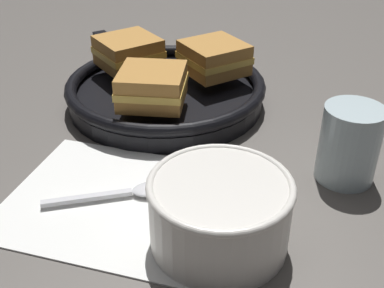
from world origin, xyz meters
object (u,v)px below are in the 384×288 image
Objects in this scene: spoon at (135,191)px; sandwich_near_right at (128,52)px; sandwich_far_left at (152,86)px; sandwich_near_left at (214,58)px; soup_bowl at (220,209)px; drinking_glass at (349,144)px; skillet at (165,90)px.

sandwich_near_right reaches higher than spoon.
sandwich_far_left is at bearing 73.16° from spoon.
sandwich_far_left is at bearing -112.57° from sandwich_near_left.
sandwich_far_left reaches higher than spoon.
spoon is 0.29m from sandwich_near_right.
spoon is 1.10× the size of sandwich_near_right.
drinking_glass is at bearing 53.30° from soup_bowl.
spoon is 1.32× the size of sandwich_far_left.
soup_bowl is 0.24m from sandwich_far_left.
sandwich_near_right is (-0.07, 0.03, 0.04)m from skillet.
sandwich_near_left and sandwich_near_right have the same top height.
drinking_glass is at bearing -38.78° from sandwich_near_left.
soup_bowl is 1.04× the size of spoon.
skillet is at bearing 71.50° from spoon.
sandwich_near_left is (0.02, 0.28, 0.06)m from spoon.
skillet is 0.09m from sandwich_far_left.
sandwich_near_left is at bearing 56.55° from spoon.
skillet is at bearing -144.11° from sandwich_near_left.
skillet is at bearing 156.05° from drinking_glass.
drinking_glass is (0.34, -0.15, -0.02)m from sandwich_near_right.
soup_bowl is at bearing -126.70° from drinking_glass.
sandwich_near_right is (-0.23, 0.30, 0.02)m from soup_bowl.
skillet reaches higher than spoon.
sandwich_near_right is at bearing 127.43° from sandwich_far_left.
sandwich_near_right reaches higher than skillet.
sandwich_far_left reaches higher than soup_bowl.
sandwich_far_left is 0.26m from drinking_glass.
skillet is at bearing 98.43° from sandwich_far_left.
sandwich_near_left is 0.14m from sandwich_far_left.
soup_bowl is 0.38× the size of skillet.
spoon is 0.37× the size of skillet.
drinking_glass is (0.11, 0.15, 0.00)m from soup_bowl.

